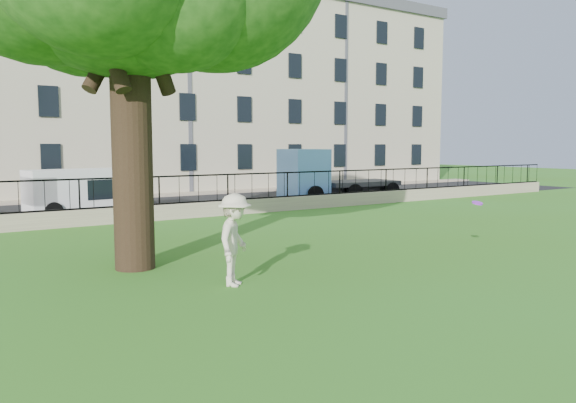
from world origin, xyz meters
TOP-DOWN VIEW (x-y plane):
  - ground at (0.00, 0.00)m, footprint 120.00×120.00m
  - retaining_wall at (0.00, 12.00)m, footprint 50.00×0.40m
  - iron_railing at (0.00, 12.00)m, footprint 50.00×0.05m
  - street at (0.00, 16.70)m, footprint 60.00×9.00m
  - sidewalk at (0.00, 21.90)m, footprint 60.00×1.40m
  - building_row at (0.00, 27.57)m, footprint 56.40×10.40m
  - man at (-2.43, 1.23)m, footprint 1.38×1.40m
  - frisbee at (4.00, 0.21)m, footprint 0.36×0.35m
  - white_van at (-2.00, 15.40)m, footprint 4.74×2.28m
  - blue_truck at (11.12, 14.70)m, footprint 6.62×2.70m

SIDE VIEW (x-z plane):
  - ground at x=0.00m, z-range 0.00..0.00m
  - street at x=0.00m, z-range 0.00..0.01m
  - sidewalk at x=0.00m, z-range 0.00..0.12m
  - retaining_wall at x=0.00m, z-range 0.00..0.60m
  - white_van at x=-2.00m, z-range 0.00..1.92m
  - man at x=-2.43m, z-range 0.00..1.93m
  - iron_railing at x=0.00m, z-range 0.59..1.72m
  - blue_truck at x=11.12m, z-range 0.00..2.72m
  - frisbee at x=4.00m, z-range 1.39..1.52m
  - building_row at x=0.00m, z-range 0.02..13.82m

